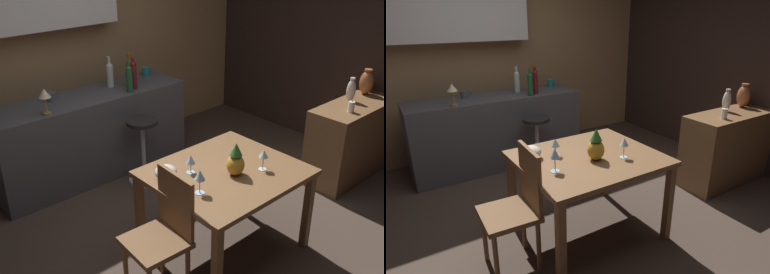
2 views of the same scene
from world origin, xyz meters
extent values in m
plane|color=#47382D|center=(0.00, 0.00, 0.00)|extent=(9.00, 9.00, 0.00)
cube|color=#9E7A51|center=(0.00, 2.10, 1.30)|extent=(5.20, 0.10, 2.60)
cube|color=white|center=(-0.30, 1.98, 1.85)|extent=(1.70, 0.32, 0.64)
cube|color=#33231E|center=(2.55, 0.30, 1.30)|extent=(0.10, 4.40, 2.60)
cube|color=brown|center=(0.07, -0.33, 0.72)|extent=(1.14, 0.98, 0.04)
cube|color=brown|center=(-0.45, 0.11, 0.35)|extent=(0.06, 0.06, 0.70)
cube|color=brown|center=(0.59, 0.11, 0.35)|extent=(0.06, 0.06, 0.70)
cube|color=brown|center=(-0.45, -0.77, 0.35)|extent=(0.06, 0.06, 0.70)
cube|color=brown|center=(0.59, -0.77, 0.35)|extent=(0.06, 0.06, 0.70)
cube|color=#4C4C51|center=(-0.07, 1.52, 0.45)|extent=(2.10, 0.60, 0.90)
cube|color=brown|center=(1.96, -0.35, 0.41)|extent=(1.10, 0.44, 0.82)
cube|color=brown|center=(-0.66, -0.38, 0.47)|extent=(0.42, 0.42, 0.04)
cube|color=brown|center=(-0.48, -0.39, 0.71)|extent=(0.05, 0.38, 0.49)
cylinder|color=brown|center=(-0.83, -0.53, 0.22)|extent=(0.04, 0.04, 0.45)
cylinder|color=brown|center=(-0.81, -0.21, 0.22)|extent=(0.04, 0.04, 0.45)
cylinder|color=brown|center=(-0.51, -0.55, 0.22)|extent=(0.04, 0.04, 0.45)
cylinder|color=brown|center=(-0.50, -0.23, 0.22)|extent=(0.04, 0.04, 0.45)
cylinder|color=#262323|center=(0.23, 1.00, 0.68)|extent=(0.32, 0.32, 0.04)
cylinder|color=silver|center=(0.23, 1.00, 0.34)|extent=(0.04, 0.04, 0.66)
cylinder|color=silver|center=(0.23, 1.00, 0.01)|extent=(0.34, 0.34, 0.03)
cylinder|color=silver|center=(-0.15, -0.17, 0.74)|extent=(0.07, 0.07, 0.00)
cylinder|color=silver|center=(-0.15, -0.17, 0.78)|extent=(0.01, 0.01, 0.08)
cone|color=silver|center=(-0.15, -0.17, 0.86)|extent=(0.07, 0.07, 0.07)
cylinder|color=silver|center=(-0.30, -0.43, 0.74)|extent=(0.07, 0.07, 0.00)
cylinder|color=silver|center=(-0.30, -0.43, 0.80)|extent=(0.01, 0.01, 0.11)
cone|color=silver|center=(-0.30, -0.43, 0.89)|extent=(0.08, 0.08, 0.08)
cylinder|color=silver|center=(0.30, -0.51, 0.74)|extent=(0.06, 0.06, 0.00)
cylinder|color=silver|center=(0.30, -0.51, 0.80)|extent=(0.01, 0.01, 0.10)
cone|color=silver|center=(0.30, -0.51, 0.88)|extent=(0.07, 0.07, 0.06)
ellipsoid|color=gold|center=(0.08, -0.42, 0.82)|extent=(0.14, 0.14, 0.16)
cone|color=#2D6B28|center=(0.08, -0.42, 0.95)|extent=(0.10, 0.10, 0.10)
ellipsoid|color=beige|center=(-0.35, -0.11, 0.79)|extent=(0.17, 0.17, 0.10)
cylinder|color=#8C5114|center=(0.45, 1.49, 1.02)|extent=(0.08, 0.08, 0.24)
sphere|color=#8C5114|center=(0.45, 1.49, 1.14)|extent=(0.08, 0.08, 0.08)
cylinder|color=#8C5114|center=(0.45, 1.49, 1.20)|extent=(0.04, 0.04, 0.08)
cylinder|color=maroon|center=(0.41, 1.37, 1.03)|extent=(0.07, 0.07, 0.26)
sphere|color=maroon|center=(0.41, 1.37, 1.16)|extent=(0.07, 0.07, 0.07)
cylinder|color=maroon|center=(0.41, 1.37, 1.21)|extent=(0.03, 0.03, 0.05)
cylinder|color=#1E592D|center=(0.32, 1.31, 1.02)|extent=(0.07, 0.07, 0.24)
sphere|color=#1E592D|center=(0.32, 1.31, 1.14)|extent=(0.07, 0.07, 0.07)
cylinder|color=#1E592D|center=(0.32, 1.31, 1.20)|extent=(0.03, 0.03, 0.07)
cylinder|color=silver|center=(0.26, 1.58, 1.01)|extent=(0.07, 0.07, 0.23)
sphere|color=silver|center=(0.26, 1.58, 1.13)|extent=(0.07, 0.07, 0.07)
cylinder|color=silver|center=(0.26, 1.58, 1.19)|extent=(0.03, 0.03, 0.08)
cylinder|color=#515660|center=(-0.41, 1.61, 0.94)|extent=(0.09, 0.09, 0.09)
torus|color=#515660|center=(-0.36, 1.61, 0.95)|extent=(0.05, 0.01, 0.05)
cylinder|color=teal|center=(0.79, 1.67, 0.95)|extent=(0.09, 0.09, 0.10)
torus|color=teal|center=(0.84, 1.67, 0.95)|extent=(0.05, 0.01, 0.05)
cylinder|color=#A58447|center=(-0.60, 1.30, 0.91)|extent=(0.08, 0.08, 0.02)
cylinder|color=#A58447|center=(-0.60, 1.30, 0.99)|extent=(0.02, 0.02, 0.14)
cone|color=beige|center=(-0.60, 1.30, 1.10)|extent=(0.11, 0.11, 0.08)
cylinder|color=white|center=(1.71, -0.43, 0.87)|extent=(0.06, 0.06, 0.11)
ellipsoid|color=yellow|center=(1.71, -0.43, 0.94)|extent=(0.01, 0.01, 0.03)
ellipsoid|color=#B26038|center=(2.31, -0.25, 0.95)|extent=(0.15, 0.15, 0.26)
cylinder|color=#B26038|center=(2.31, -0.25, 1.09)|extent=(0.08, 0.08, 0.02)
ellipsoid|color=beige|center=(1.98, -0.26, 0.94)|extent=(0.09, 0.09, 0.23)
cylinder|color=beige|center=(1.98, -0.26, 1.06)|extent=(0.05, 0.05, 0.02)
camera|label=1|loc=(-2.11, -2.38, 2.43)|focal=41.21mm
camera|label=2|loc=(-1.36, -2.42, 1.84)|focal=31.10mm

